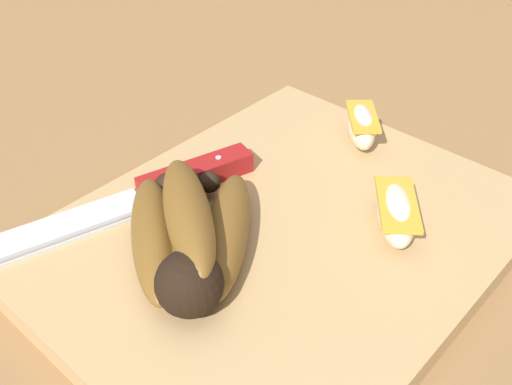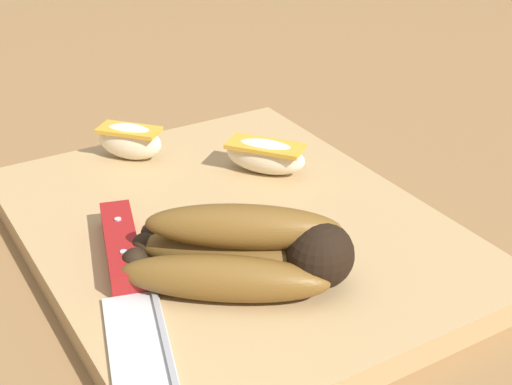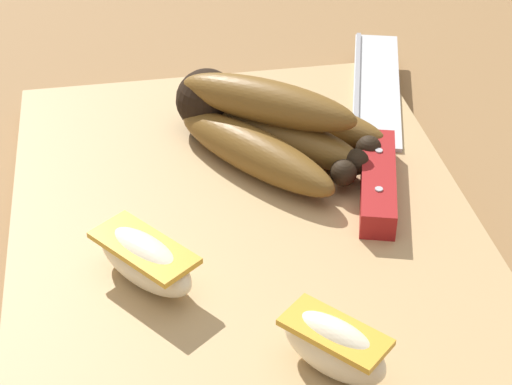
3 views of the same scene
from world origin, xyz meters
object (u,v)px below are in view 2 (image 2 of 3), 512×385
banana_bunch (245,250)px  apple_wedge_near (265,155)px  chefs_knife (130,289)px  apple_wedge_middle (130,140)px

banana_bunch → apple_wedge_near: bearing=143.6°
apple_wedge_near → banana_bunch: bearing=-36.4°
banana_bunch → chefs_knife: size_ratio=0.56×
banana_bunch → apple_wedge_middle: bearing=179.1°
chefs_knife → apple_wedge_near: size_ratio=3.81×
chefs_knife → apple_wedge_middle: size_ratio=4.62×
banana_bunch → apple_wedge_near: banana_bunch is taller
apple_wedge_middle → banana_bunch: bearing=-0.9°
chefs_knife → banana_bunch: bearing=76.7°
banana_bunch → chefs_knife: banana_bunch is taller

